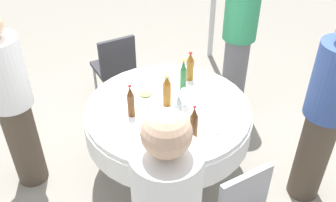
{
  "coord_description": "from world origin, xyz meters",
  "views": [
    {
      "loc": [
        0.24,
        2.47,
        2.61
      ],
      "look_at": [
        0.0,
        0.0,
        0.8
      ],
      "focal_mm": 40.17,
      "sensor_mm": 36.0,
      "label": 1
    }
  ],
  "objects_px": {
    "bottle_brown_west": "(194,126)",
    "person_inner": "(326,113)",
    "wine_glass_outer": "(185,94)",
    "wine_glass_near": "(151,104)",
    "plate_rear": "(215,124)",
    "person_right": "(238,41)",
    "wine_glass_west": "(166,68)",
    "person_front": "(12,103)",
    "bottle_green_right": "(183,76)",
    "bottle_clear_north": "(178,113)",
    "chair_outer": "(115,65)",
    "plate_mid": "(109,112)",
    "bottle_amber_inner": "(190,67)",
    "bottle_amber_outer": "(167,92)",
    "plate_far": "(145,95)",
    "plate_south": "(215,89)",
    "bottle_brown_front": "(131,102)",
    "wine_glass_north": "(145,140)",
    "dining_table": "(168,120)"
  },
  "relations": [
    {
      "from": "bottle_clear_north",
      "to": "plate_south",
      "type": "distance_m",
      "value": 0.63
    },
    {
      "from": "bottle_brown_front",
      "to": "bottle_amber_outer",
      "type": "height_order",
      "value": "bottle_brown_front"
    },
    {
      "from": "bottle_brown_front",
      "to": "bottle_amber_inner",
      "type": "distance_m",
      "value": 0.72
    },
    {
      "from": "bottle_green_right",
      "to": "bottle_clear_north",
      "type": "relative_size",
      "value": 0.98
    },
    {
      "from": "bottle_clear_north",
      "to": "bottle_amber_outer",
      "type": "relative_size",
      "value": 1.09
    },
    {
      "from": "wine_glass_west",
      "to": "person_right",
      "type": "xyz_separation_m",
      "value": [
        -0.78,
        -0.45,
        0.01
      ]
    },
    {
      "from": "bottle_brown_west",
      "to": "person_inner",
      "type": "height_order",
      "value": "person_inner"
    },
    {
      "from": "plate_south",
      "to": "bottle_amber_inner",
      "type": "bearing_deg",
      "value": -44.58
    },
    {
      "from": "plate_rear",
      "to": "person_right",
      "type": "distance_m",
      "value": 1.27
    },
    {
      "from": "person_right",
      "to": "person_front",
      "type": "bearing_deg",
      "value": -114.94
    },
    {
      "from": "wine_glass_near",
      "to": "person_front",
      "type": "height_order",
      "value": "person_front"
    },
    {
      "from": "wine_glass_outer",
      "to": "person_front",
      "type": "height_order",
      "value": "person_front"
    },
    {
      "from": "wine_glass_north",
      "to": "plate_mid",
      "type": "distance_m",
      "value": 0.54
    },
    {
      "from": "bottle_amber_outer",
      "to": "person_right",
      "type": "bearing_deg",
      "value": -133.07
    },
    {
      "from": "bottle_brown_west",
      "to": "wine_glass_west",
      "type": "relative_size",
      "value": 2.38
    },
    {
      "from": "wine_glass_near",
      "to": "plate_far",
      "type": "height_order",
      "value": "wine_glass_near"
    },
    {
      "from": "bottle_amber_inner",
      "to": "plate_rear",
      "type": "xyz_separation_m",
      "value": [
        -0.1,
        0.67,
        -0.12
      ]
    },
    {
      "from": "wine_glass_outer",
      "to": "person_right",
      "type": "bearing_deg",
      "value": -126.74
    },
    {
      "from": "wine_glass_north",
      "to": "person_right",
      "type": "xyz_separation_m",
      "value": [
        -1.02,
        -1.39,
        0.02
      ]
    },
    {
      "from": "person_front",
      "to": "person_inner",
      "type": "distance_m",
      "value": 2.43
    },
    {
      "from": "bottle_clear_north",
      "to": "wine_glass_outer",
      "type": "bearing_deg",
      "value": -107.44
    },
    {
      "from": "bottle_amber_inner",
      "to": "wine_glass_west",
      "type": "height_order",
      "value": "bottle_amber_inner"
    },
    {
      "from": "plate_far",
      "to": "person_right",
      "type": "distance_m",
      "value": 1.24
    },
    {
      "from": "person_inner",
      "to": "bottle_brown_west",
      "type": "bearing_deg",
      "value": -68.22
    },
    {
      "from": "bottle_amber_inner",
      "to": "wine_glass_outer",
      "type": "height_order",
      "value": "bottle_amber_inner"
    },
    {
      "from": "bottle_green_right",
      "to": "person_inner",
      "type": "height_order",
      "value": "person_inner"
    },
    {
      "from": "wine_glass_outer",
      "to": "wine_glass_near",
      "type": "distance_m",
      "value": 0.29
    },
    {
      "from": "wine_glass_west",
      "to": "wine_glass_near",
      "type": "distance_m",
      "value": 0.57
    },
    {
      "from": "bottle_amber_inner",
      "to": "wine_glass_north",
      "type": "distance_m",
      "value": 1.0
    },
    {
      "from": "bottle_clear_north",
      "to": "chair_outer",
      "type": "bearing_deg",
      "value": -69.18
    },
    {
      "from": "dining_table",
      "to": "wine_glass_near",
      "type": "height_order",
      "value": "wine_glass_near"
    },
    {
      "from": "bottle_amber_outer",
      "to": "person_right",
      "type": "xyz_separation_m",
      "value": [
        -0.82,
        -0.87,
        -0.02
      ]
    },
    {
      "from": "wine_glass_outer",
      "to": "person_front",
      "type": "distance_m",
      "value": 1.38
    },
    {
      "from": "bottle_clear_north",
      "to": "wine_glass_near",
      "type": "bearing_deg",
      "value": -44.47
    },
    {
      "from": "plate_rear",
      "to": "plate_far",
      "type": "distance_m",
      "value": 0.68
    },
    {
      "from": "wine_glass_north",
      "to": "wine_glass_west",
      "type": "distance_m",
      "value": 0.98
    },
    {
      "from": "person_inner",
      "to": "chair_outer",
      "type": "height_order",
      "value": "person_inner"
    },
    {
      "from": "chair_outer",
      "to": "plate_south",
      "type": "bearing_deg",
      "value": -67.96
    },
    {
      "from": "person_front",
      "to": "bottle_amber_inner",
      "type": "bearing_deg",
      "value": -74.73
    },
    {
      "from": "bottle_green_right",
      "to": "bottle_clear_north",
      "type": "bearing_deg",
      "value": 78.53
    },
    {
      "from": "plate_mid",
      "to": "person_front",
      "type": "distance_m",
      "value": 0.76
    },
    {
      "from": "plate_far",
      "to": "bottle_brown_west",
      "type": "bearing_deg",
      "value": 117.93
    },
    {
      "from": "plate_south",
      "to": "plate_far",
      "type": "bearing_deg",
      "value": 3.89
    },
    {
      "from": "dining_table",
      "to": "bottle_green_right",
      "type": "relative_size",
      "value": 4.68
    },
    {
      "from": "plate_rear",
      "to": "plate_mid",
      "type": "height_order",
      "value": "same"
    },
    {
      "from": "bottle_green_right",
      "to": "plate_mid",
      "type": "distance_m",
      "value": 0.71
    },
    {
      "from": "bottle_amber_inner",
      "to": "chair_outer",
      "type": "height_order",
      "value": "bottle_amber_inner"
    },
    {
      "from": "plate_south",
      "to": "chair_outer",
      "type": "xyz_separation_m",
      "value": [
        0.91,
        -0.9,
        -0.23
      ]
    },
    {
      "from": "wine_glass_west",
      "to": "person_inner",
      "type": "relative_size",
      "value": 0.08
    },
    {
      "from": "bottle_green_right",
      "to": "wine_glass_west",
      "type": "relative_size",
      "value": 2.2
    }
  ]
}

